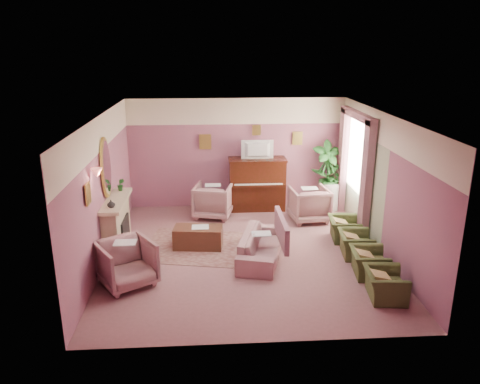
{
  "coord_description": "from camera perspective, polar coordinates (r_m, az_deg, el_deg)",
  "views": [
    {
      "loc": [
        -0.68,
        -8.69,
        4.09
      ],
      "look_at": [
        -0.09,
        0.4,
        1.19
      ],
      "focal_mm": 35.0,
      "sensor_mm": 36.0,
      "label": 1
    }
  ],
  "objects": [
    {
      "name": "palm_pot",
      "position": [
        12.29,
        10.33,
        -1.22
      ],
      "size": [
        0.34,
        0.34,
        0.34
      ],
      "primitive_type": "cylinder",
      "color": "brown",
      "rests_on": "floor"
    },
    {
      "name": "mantel_shelf",
      "position": [
        9.56,
        -14.88,
        -1.04
      ],
      "size": [
        0.4,
        1.55,
        0.07
      ],
      "primitive_type": "cube",
      "color": "#C1B08A",
      "rests_on": "fireplace_surround"
    },
    {
      "name": "sofa_throw",
      "position": [
        9.24,
        5.09,
        -4.58
      ],
      "size": [
        0.09,
        1.39,
        0.51
      ],
      "primitive_type": "cube",
      "color": "#855460",
      "rests_on": "sofa"
    },
    {
      "name": "floral_armchair_front",
      "position": [
        8.51,
        -13.66,
        -8.18
      ],
      "size": [
        0.87,
        0.87,
        0.91
      ],
      "primitive_type": "imported",
      "color": "#A47777",
      "rests_on": "floor"
    },
    {
      "name": "sconce_shade",
      "position": [
        8.35,
        -17.06,
        2.24
      ],
      "size": [
        0.2,
        0.2,
        0.16
      ],
      "primitive_type": "cone",
      "color": "#E6695E",
      "rests_on": "wall_left"
    },
    {
      "name": "pelmet",
      "position": [
        10.87,
        14.16,
        9.05
      ],
      "size": [
        0.16,
        2.2,
        0.16
      ],
      "primitive_type": "cube",
      "color": "#855460",
      "rests_on": "wall_right"
    },
    {
      "name": "piano_top",
      "position": [
        11.77,
        2.13,
        3.99
      ],
      "size": [
        1.45,
        0.65,
        0.04
      ],
      "primitive_type": "cube",
      "color": "#351409",
      "rests_on": "piano"
    },
    {
      "name": "floral_armchair_right",
      "position": [
        11.32,
        8.41,
        -1.25
      ],
      "size": [
        0.87,
        0.87,
        0.91
      ],
      "primitive_type": "imported",
      "color": "#A47777",
      "rests_on": "floor"
    },
    {
      "name": "mirror_glass",
      "position": [
        9.4,
        -15.9,
        2.88
      ],
      "size": [
        0.01,
        0.6,
        1.06
      ],
      "primitive_type": "ellipsoid",
      "color": "white",
      "rests_on": "wall_left"
    },
    {
      "name": "ceiling",
      "position": [
        8.81,
        0.74,
        9.25
      ],
      "size": [
        5.5,
        6.0,
        0.01
      ],
      "primitive_type": "cube",
      "color": "white",
      "rests_on": "wall_back"
    },
    {
      "name": "coffee_table",
      "position": [
        9.84,
        -5.11,
        -5.53
      ],
      "size": [
        1.05,
        0.61,
        0.45
      ],
      "primitive_type": "cube",
      "rotation": [
        0.0,
        0.0,
        -0.11
      ],
      "color": "#4A291A",
      "rests_on": "floor"
    },
    {
      "name": "olive_chair_b",
      "position": [
        8.98,
        15.45,
        -7.83
      ],
      "size": [
        0.53,
        0.75,
        0.65
      ],
      "primitive_type": "imported",
      "color": "#3F4C24",
      "rests_on": "floor"
    },
    {
      "name": "side_plant_small",
      "position": [
        12.04,
        11.77,
        1.64
      ],
      "size": [
        0.16,
        0.16,
        0.28
      ],
      "primitive_type": "imported",
      "color": "#1A4D1C",
      "rests_on": "side_table"
    },
    {
      "name": "floral_armchair_left",
      "position": [
        11.46,
        -3.3,
        -0.85
      ],
      "size": [
        0.87,
        0.87,
        0.91
      ],
      "primitive_type": "imported",
      "color": "#A47777",
      "rests_on": "floor"
    },
    {
      "name": "window_blind",
      "position": [
        11.05,
        14.22,
        4.63
      ],
      "size": [
        0.03,
        1.4,
        1.8
      ],
      "primitive_type": "cube",
      "color": "beige",
      "rests_on": "wall_right"
    },
    {
      "name": "curtain_left",
      "position": [
        10.27,
        15.15,
        1.29
      ],
      "size": [
        0.16,
        0.34,
        2.6
      ],
      "primitive_type": "cube",
      "color": "#855460",
      "rests_on": "floor"
    },
    {
      "name": "piano_keys",
      "position": [
        11.57,
        2.27,
        0.94
      ],
      "size": [
        1.2,
        0.08,
        0.02
      ],
      "primitive_type": "cube",
      "color": "silver",
      "rests_on": "piano"
    },
    {
      "name": "side_plant_big",
      "position": [
        12.1,
        11.11,
        1.9
      ],
      "size": [
        0.3,
        0.3,
        0.34
      ],
      "primitive_type": "imported",
      "color": "#1A4D1C",
      "rests_on": "side_table"
    },
    {
      "name": "stripe_panel",
      "position": [
        10.98,
        14.54,
        1.16
      ],
      "size": [
        0.01,
        3.0,
        2.15
      ],
      "primitive_type": "cube",
      "color": "#AAB791",
      "rests_on": "wall_right"
    },
    {
      "name": "picture_rail_band",
      "position": [
        11.81,
        -0.41,
        9.82
      ],
      "size": [
        5.5,
        0.01,
        0.65
      ],
      "primitive_type": "cube",
      "color": "#F3E6C7",
      "rests_on": "wall_back"
    },
    {
      "name": "mantel_plant",
      "position": [
        10.02,
        -14.33,
        0.89
      ],
      "size": [
        0.16,
        0.16,
        0.28
      ],
      "primitive_type": "imported",
      "color": "#1A4D1C",
      "rests_on": "mantel_shelf"
    },
    {
      "name": "piano_keyshelf",
      "position": [
        11.59,
        2.27,
        0.75
      ],
      "size": [
        1.3,
        0.12,
        0.06
      ],
      "primitive_type": "cube",
      "color": "#351409",
      "rests_on": "piano"
    },
    {
      "name": "wall_back",
      "position": [
        12.02,
        -0.4,
        4.74
      ],
      "size": [
        5.5,
        0.02,
        2.8
      ],
      "primitive_type": "cube",
      "color": "#7A4C69",
      "rests_on": "floor"
    },
    {
      "name": "wall_right",
      "position": [
        9.72,
        17.08,
        0.81
      ],
      "size": [
        0.02,
        6.0,
        2.8
      ],
      "primitive_type": "cube",
      "color": "#7A4C69",
      "rests_on": "floor"
    },
    {
      "name": "mirror_frame",
      "position": [
        9.4,
        -16.05,
        2.87
      ],
      "size": [
        0.04,
        0.72,
        1.2
      ],
      "primitive_type": "ellipsoid",
      "color": "gold",
      "rests_on": "wall_left"
    },
    {
      "name": "fireplace_surround",
      "position": [
        9.76,
        -14.8,
        -4.22
      ],
      "size": [
        0.3,
        1.4,
        1.1
      ],
      "primitive_type": "cube",
      "color": "#C1B08A",
      "rests_on": "floor"
    },
    {
      "name": "palm_plant",
      "position": [
        12.04,
        10.57,
        2.79
      ],
      "size": [
        0.76,
        0.76,
        1.44
      ],
      "primitive_type": "imported",
      "color": "#1A4D1C",
      "rests_on": "palm_pot"
    },
    {
      "name": "fire_ember",
      "position": [
        9.86,
        -13.84,
        -5.99
      ],
      "size": [
        0.06,
        0.54,
        0.1
      ],
      "primitive_type": "cube",
      "color": "orange",
      "rests_on": "floor"
    },
    {
      "name": "mantel_vase",
      "position": [
        9.06,
        -15.45,
        -1.39
      ],
      "size": [
        0.16,
        0.16,
        0.16
      ],
      "primitive_type": "imported",
      "color": "#F3E6C7",
      "rests_on": "mantel_shelf"
    },
    {
      "name": "print_back_left",
      "position": [
        11.89,
        -4.27,
        6.13
      ],
      "size": [
        0.3,
        0.03,
        0.38
      ],
      "primitive_type": "cube",
      "color": "gold",
      "rests_on": "wall_back"
    },
    {
      "name": "hearth",
      "position": [
        9.93,
        -13.41,
        -7.09
      ],
      "size": [
        0.55,
        1.5,
        0.02
      ],
      "primitive_type": "cube",
      "color": "#C1B08A",
      "rests_on": "floor"
    },
    {
      "name": "television",
      "position": [
        11.65,
        2.17,
        5.32
      ],
      "size": [
        0.8,
        0.12,
        0.48
      ],
      "primitive_type": "imported",
      "color": "black",
      "rests_on": "piano"
    },
    {
      "name": "print_back_mid",
      "position": [
        11.9,
        2.03,
        7.54
      ],
      "size": [
        0.22,
        0.03,
        0.26
      ],
      "primitive_type": "cube",
      "color": "gold",
      "rests_on": "wall_back"
    },
    {
      "name": "olive_chair_c",
      "position": [
        9.68,
        13.91,
        -5.77
      ],
      "size": [
        0.53,
        0.75,
        0.65
      ],
      "primitive_type": "imported",
      "color": "#3F4C24",
      "rests_on": "floor"
    },
    {
      "name": "table_paper",
      "position": [
        9.75,
        -4.86,
        -4.28
      ],
      "size": [
        0.35,
        0.28,
        0.01
      ],
      "primitive_type": "cube",
      "color": "silver",
      "rests_on": "coffee_table"
    },
    {
      "name": "sofa",
      "position": [
        9.28,
        2.6,
        -5.97
      ],
      "size": [
        0.61,
        1.83,
        0.74
      ],
      "primitive_type": "imported",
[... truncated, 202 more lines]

